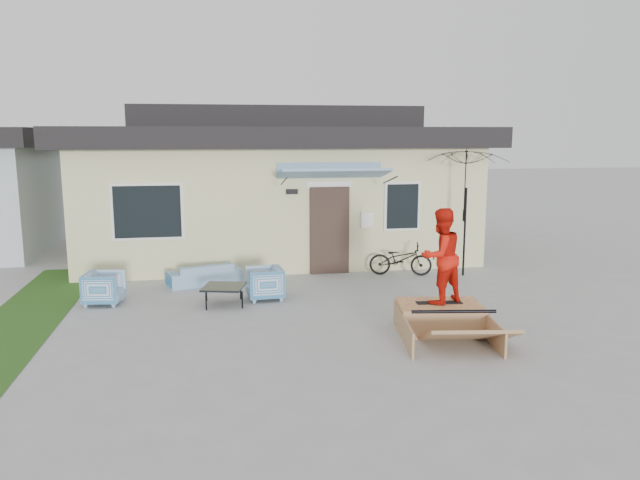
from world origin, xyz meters
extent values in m
plane|color=#9B9B9B|center=(0.00, 0.00, 0.00)|extent=(90.00, 90.00, 0.00)
cube|color=#224A17|center=(-5.20, 2.00, 0.00)|extent=(1.40, 8.00, 0.01)
cube|color=beige|center=(0.00, 8.00, 1.50)|extent=(10.00, 7.00, 3.00)
cube|color=black|center=(0.00, 8.00, 3.25)|extent=(10.80, 7.80, 0.50)
cube|color=black|center=(0.00, 8.00, 3.80)|extent=(7.50, 4.50, 0.60)
cube|color=#33231C|center=(1.00, 4.46, 1.05)|extent=(0.95, 0.08, 2.10)
cube|color=white|center=(-3.20, 4.47, 1.60)|extent=(1.60, 0.06, 1.30)
cube|color=white|center=(2.80, 4.47, 1.60)|extent=(0.90, 0.06, 1.20)
cube|color=teal|center=(1.00, 3.95, 2.45)|extent=(2.50, 1.09, 0.29)
imported|color=teal|center=(-1.97, 3.88, 0.32)|extent=(1.68, 0.93, 0.63)
imported|color=teal|center=(-3.91, 2.58, 0.36)|extent=(0.75, 0.78, 0.72)
imported|color=teal|center=(-0.74, 2.40, 0.36)|extent=(0.72, 0.76, 0.73)
cube|color=black|center=(-1.58, 2.13, 0.19)|extent=(0.94, 0.94, 0.38)
imported|color=black|center=(2.64, 3.98, 0.48)|extent=(1.57, 0.90, 0.95)
cylinder|color=black|center=(4.10, 3.68, 1.05)|extent=(0.05, 0.05, 2.10)
imported|color=black|center=(4.10, 3.68, 1.75)|extent=(2.36, 2.27, 0.90)
cube|color=black|center=(2.05, -0.10, 0.49)|extent=(0.80, 0.27, 0.05)
imported|color=red|center=(2.05, -0.10, 1.33)|extent=(0.97, 0.86, 1.63)
camera|label=1|loc=(-1.74, -9.77, 3.36)|focal=34.38mm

